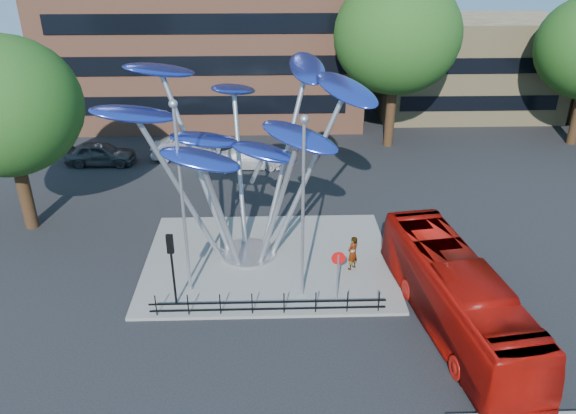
{
  "coord_description": "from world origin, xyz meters",
  "views": [
    {
      "loc": [
        -0.76,
        -17.54,
        14.94
      ],
      "look_at": [
        -0.09,
        4.0,
        4.02
      ],
      "focal_mm": 35.0,
      "sensor_mm": 36.0,
      "label": 1
    }
  ],
  "objects_px": {
    "traffic_light_island": "(171,255)",
    "parked_car_mid": "(186,149)",
    "leaf_sculpture": "(242,124)",
    "no_entry_sign_island": "(338,268)",
    "street_lamp_right": "(303,194)",
    "parked_car_right": "(250,158)",
    "red_bus": "(456,295)",
    "parked_car_left": "(100,153)",
    "tree_right": "(397,35)",
    "pedestrian": "(353,253)",
    "street_lamp_left": "(181,185)",
    "tree_left": "(5,107)"
  },
  "relations": [
    {
      "from": "red_bus",
      "to": "parked_car_mid",
      "type": "distance_m",
      "value": 23.1
    },
    {
      "from": "tree_left",
      "to": "red_bus",
      "type": "distance_m",
      "value": 23.15
    },
    {
      "from": "leaf_sculpture",
      "to": "parked_car_mid",
      "type": "height_order",
      "value": "leaf_sculpture"
    },
    {
      "from": "tree_left",
      "to": "parked_car_mid",
      "type": "height_order",
      "value": "tree_left"
    },
    {
      "from": "tree_right",
      "to": "traffic_light_island",
      "type": "distance_m",
      "value": 24.06
    },
    {
      "from": "pedestrian",
      "to": "parked_car_right",
      "type": "bearing_deg",
      "value": -112.02
    },
    {
      "from": "leaf_sculpture",
      "to": "red_bus",
      "type": "relative_size",
      "value": 1.17
    },
    {
      "from": "traffic_light_island",
      "to": "parked_car_left",
      "type": "relative_size",
      "value": 0.73
    },
    {
      "from": "tree_left",
      "to": "parked_car_mid",
      "type": "xyz_separation_m",
      "value": [
        7.23,
        9.66,
        -6.01
      ]
    },
    {
      "from": "no_entry_sign_island",
      "to": "street_lamp_left",
      "type": "bearing_deg",
      "value": 171.39
    },
    {
      "from": "traffic_light_island",
      "to": "parked_car_right",
      "type": "distance_m",
      "value": 15.95
    },
    {
      "from": "traffic_light_island",
      "to": "street_lamp_right",
      "type": "bearing_deg",
      "value": 5.19
    },
    {
      "from": "tree_left",
      "to": "traffic_light_island",
      "type": "distance_m",
      "value": 12.44
    },
    {
      "from": "pedestrian",
      "to": "leaf_sculpture",
      "type": "bearing_deg",
      "value": -62.19
    },
    {
      "from": "traffic_light_island",
      "to": "parked_car_mid",
      "type": "relative_size",
      "value": 0.72
    },
    {
      "from": "tree_left",
      "to": "parked_car_left",
      "type": "relative_size",
      "value": 2.19
    },
    {
      "from": "street_lamp_left",
      "to": "pedestrian",
      "type": "xyz_separation_m",
      "value": [
        7.5,
        1.51,
        -4.34
      ]
    },
    {
      "from": "street_lamp_left",
      "to": "no_entry_sign_island",
      "type": "bearing_deg",
      "value": -8.61
    },
    {
      "from": "leaf_sculpture",
      "to": "parked_car_mid",
      "type": "relative_size",
      "value": 2.68
    },
    {
      "from": "traffic_light_island",
      "to": "parked_car_mid",
      "type": "distance_m",
      "value": 17.35
    },
    {
      "from": "tree_right",
      "to": "no_entry_sign_island",
      "type": "xyz_separation_m",
      "value": [
        -6.0,
        -19.48,
        -6.22
      ]
    },
    {
      "from": "tree_left",
      "to": "traffic_light_island",
      "type": "relative_size",
      "value": 3.01
    },
    {
      "from": "red_bus",
      "to": "leaf_sculpture",
      "type": "bearing_deg",
      "value": 137.84
    },
    {
      "from": "parked_car_mid",
      "to": "parked_car_right",
      "type": "xyz_separation_m",
      "value": [
        4.5,
        -1.57,
        -0.12
      ]
    },
    {
      "from": "leaf_sculpture",
      "to": "no_entry_sign_island",
      "type": "xyz_separation_m",
      "value": [
        4.07,
        -4.16,
        -5.06
      ]
    },
    {
      "from": "no_entry_sign_island",
      "to": "tree_left",
      "type": "bearing_deg",
      "value": 154.93
    },
    {
      "from": "street_lamp_right",
      "to": "parked_car_mid",
      "type": "xyz_separation_m",
      "value": [
        -7.27,
        16.66,
        -4.31
      ]
    },
    {
      "from": "street_lamp_left",
      "to": "tree_left",
      "type": "bearing_deg",
      "value": 145.62
    },
    {
      "from": "tree_right",
      "to": "tree_left",
      "type": "relative_size",
      "value": 1.17
    },
    {
      "from": "tree_right",
      "to": "traffic_light_island",
      "type": "relative_size",
      "value": 3.54
    },
    {
      "from": "tree_left",
      "to": "parked_car_mid",
      "type": "distance_m",
      "value": 13.49
    },
    {
      "from": "traffic_light_island",
      "to": "parked_car_mid",
      "type": "height_order",
      "value": "traffic_light_island"
    },
    {
      "from": "traffic_light_island",
      "to": "parked_car_right",
      "type": "bearing_deg",
      "value": 80.05
    },
    {
      "from": "street_lamp_right",
      "to": "traffic_light_island",
      "type": "xyz_separation_m",
      "value": [
        -5.5,
        -0.5,
        -2.48
      ]
    },
    {
      "from": "pedestrian",
      "to": "parked_car_right",
      "type": "height_order",
      "value": "pedestrian"
    },
    {
      "from": "no_entry_sign_island",
      "to": "red_bus",
      "type": "bearing_deg",
      "value": -20.01
    },
    {
      "from": "pedestrian",
      "to": "tree_left",
      "type": "bearing_deg",
      "value": -60.31
    },
    {
      "from": "street_lamp_right",
      "to": "parked_car_mid",
      "type": "bearing_deg",
      "value": 113.56
    },
    {
      "from": "pedestrian",
      "to": "no_entry_sign_island",
      "type": "bearing_deg",
      "value": 24.2
    },
    {
      "from": "parked_car_left",
      "to": "pedestrian",
      "type": "bearing_deg",
      "value": -130.43
    },
    {
      "from": "traffic_light_island",
      "to": "no_entry_sign_island",
      "type": "relative_size",
      "value": 1.4
    },
    {
      "from": "tree_left",
      "to": "red_bus",
      "type": "xyz_separation_m",
      "value": [
        20.6,
        -9.16,
        -5.28
      ]
    },
    {
      "from": "street_lamp_left",
      "to": "red_bus",
      "type": "distance_m",
      "value": 12.04
    },
    {
      "from": "leaf_sculpture",
      "to": "no_entry_sign_island",
      "type": "height_order",
      "value": "leaf_sculpture"
    },
    {
      "from": "tree_right",
      "to": "parked_car_right",
      "type": "distance_m",
      "value": 13.23
    },
    {
      "from": "street_lamp_right",
      "to": "parked_car_left",
      "type": "bearing_deg",
      "value": 129.31
    },
    {
      "from": "tree_left",
      "to": "leaf_sculpture",
      "type": "bearing_deg",
      "value": -15.55
    },
    {
      "from": "red_bus",
      "to": "parked_car_left",
      "type": "distance_m",
      "value": 26.35
    },
    {
      "from": "leaf_sculpture",
      "to": "no_entry_sign_island",
      "type": "relative_size",
      "value": 5.19
    },
    {
      "from": "no_entry_sign_island",
      "to": "traffic_light_island",
      "type": "bearing_deg",
      "value": -179.87
    }
  ]
}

